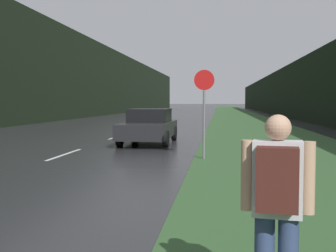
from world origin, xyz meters
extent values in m
cube|color=#33562D|center=(7.25, 40.00, 0.01)|extent=(6.00, 240.00, 0.02)
cube|color=silver|center=(0.00, 12.07, 0.00)|extent=(0.12, 3.00, 0.01)
cube|color=silver|center=(0.00, 19.07, 0.00)|extent=(0.12, 3.00, 0.01)
cube|color=black|center=(-10.25, 50.00, 4.40)|extent=(2.00, 140.00, 8.80)
cube|color=black|center=(13.25, 50.00, 2.83)|extent=(2.00, 140.00, 5.66)
cylinder|color=slate|center=(4.56, 11.47, 1.03)|extent=(0.07, 0.07, 2.06)
cylinder|color=#B71414|center=(4.56, 11.47, 2.37)|extent=(0.60, 0.02, 0.60)
cube|color=silver|center=(5.46, 2.27, 1.13)|extent=(0.41, 0.27, 0.60)
sphere|color=tan|center=(5.46, 2.27, 1.53)|extent=(0.21, 0.21, 0.21)
cylinder|color=tan|center=(5.23, 2.30, 1.14)|extent=(0.09, 0.09, 0.56)
cylinder|color=tan|center=(5.70, 2.23, 1.14)|extent=(0.09, 0.09, 0.56)
cube|color=#471E19|center=(5.44, 2.07, 1.16)|extent=(0.33, 0.22, 0.48)
cube|color=black|center=(2.13, 16.03, 0.58)|extent=(1.88, 4.69, 0.60)
cube|color=black|center=(2.13, 16.27, 1.16)|extent=(1.59, 2.11, 0.54)
cylinder|color=black|center=(3.02, 14.58, 0.32)|extent=(0.20, 0.63, 0.63)
cylinder|color=black|center=(1.24, 14.58, 0.32)|extent=(0.20, 0.63, 0.63)
cylinder|color=black|center=(3.02, 17.49, 0.32)|extent=(0.20, 0.63, 0.63)
cylinder|color=black|center=(1.24, 17.49, 0.32)|extent=(0.20, 0.63, 0.63)
camera|label=1|loc=(5.01, -1.08, 1.73)|focal=45.00mm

